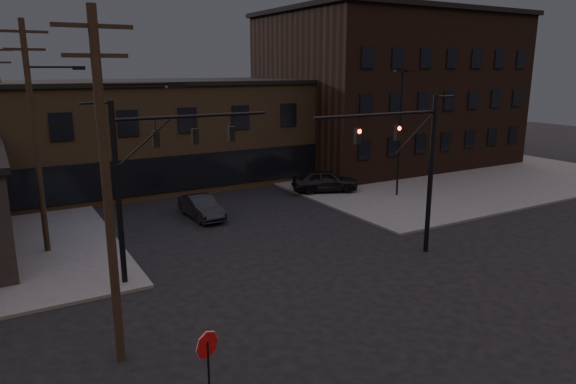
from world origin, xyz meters
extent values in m
plane|color=black|center=(0.00, 0.00, 0.00)|extent=(140.00, 140.00, 0.00)
cube|color=#474744|center=(22.00, 22.00, 0.07)|extent=(30.00, 30.00, 0.15)
cube|color=#4E3D29|center=(0.00, 28.00, 4.00)|extent=(40.00, 12.00, 8.00)
cube|color=black|center=(22.00, 26.00, 7.00)|extent=(22.00, 16.00, 14.00)
cylinder|color=black|center=(6.50, 4.50, 4.00)|extent=(0.24, 0.24, 8.00)
cylinder|color=black|center=(3.00, 4.50, 7.20)|extent=(7.00, 0.14, 0.14)
cube|color=#FF140C|center=(4.17, 4.50, 6.30)|extent=(0.28, 0.22, 0.70)
cube|color=#FF140C|center=(1.83, 4.50, 6.30)|extent=(0.28, 0.22, 0.70)
cylinder|color=black|center=(-8.00, 8.00, 4.00)|extent=(0.24, 0.24, 8.00)
cylinder|color=black|center=(-4.50, 8.00, 7.20)|extent=(7.00, 0.14, 0.14)
cube|color=black|center=(-6.25, 8.00, 6.30)|extent=(0.28, 0.22, 0.70)
cube|color=black|center=(-4.50, 8.00, 6.30)|extent=(0.28, 0.22, 0.70)
cube|color=black|center=(-2.75, 8.00, 6.30)|extent=(0.28, 0.22, 0.70)
cylinder|color=black|center=(-8.00, -2.00, 1.10)|extent=(0.06, 0.06, 2.20)
cylinder|color=maroon|center=(-8.00, -1.98, 2.10)|extent=(0.72, 0.33, 0.76)
cylinder|color=black|center=(-9.50, 2.00, 5.50)|extent=(0.28, 0.28, 11.00)
cube|color=black|center=(-9.50, 2.00, 10.40)|extent=(2.20, 0.12, 0.12)
cube|color=black|center=(-9.50, 2.00, 9.60)|extent=(1.80, 0.12, 0.12)
cube|color=black|center=(-7.20, 2.00, 8.75)|extent=(0.60, 0.25, 0.18)
cylinder|color=black|center=(-10.50, 14.00, 5.75)|extent=(0.28, 0.28, 11.50)
cube|color=black|center=(-10.50, 14.00, 10.90)|extent=(2.20, 0.12, 0.12)
cube|color=black|center=(-10.50, 14.00, 10.10)|extent=(1.80, 0.12, 0.12)
cube|color=black|center=(-8.20, 14.00, 9.25)|extent=(0.60, 0.25, 0.18)
cylinder|color=black|center=(-11.50, 26.00, 5.50)|extent=(0.28, 0.28, 11.00)
cylinder|color=black|center=(13.00, 14.00, 4.50)|extent=(0.14, 0.14, 9.00)
cube|color=black|center=(12.50, 14.00, 9.05)|extent=(0.50, 0.28, 0.18)
cube|color=black|center=(13.50, 14.00, 9.05)|extent=(0.50, 0.28, 0.18)
cylinder|color=black|center=(19.00, 19.00, 4.50)|extent=(0.14, 0.14, 9.00)
cube|color=black|center=(18.50, 19.00, 9.05)|extent=(0.50, 0.28, 0.18)
cube|color=black|center=(19.50, 19.00, 9.05)|extent=(0.50, 0.28, 0.18)
imported|color=black|center=(9.04, 17.58, 0.99)|extent=(5.31, 3.69, 1.68)
imported|color=#BABBBD|center=(20.84, 24.53, 0.74)|extent=(4.36, 3.34, 1.18)
imported|color=black|center=(-1.40, 16.04, 0.72)|extent=(1.73, 4.45, 1.44)
camera|label=1|loc=(-12.30, -13.67, 9.27)|focal=32.00mm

